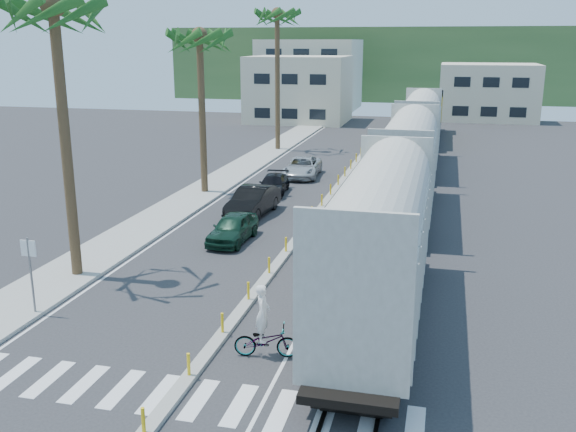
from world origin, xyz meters
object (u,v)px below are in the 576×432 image
object	(u,v)px
street_sign	(30,265)
car_lead	(233,228)
cyclist	(265,334)
car_second	(253,201)

from	to	relation	value
street_sign	car_lead	size ratio (longest dim) A/B	0.71
car_lead	cyclist	size ratio (longest dim) A/B	1.74
car_lead	cyclist	bearing A→B (deg)	-64.62
street_sign	car_second	bearing A→B (deg)	76.46
car_lead	car_second	size ratio (longest dim) A/B	0.82
car_lead	street_sign	bearing A→B (deg)	-110.26
street_sign	car_second	distance (m)	15.92
car_lead	car_second	world-z (taller)	car_second
car_second	car_lead	bearing A→B (deg)	-80.00
street_sign	cyclist	distance (m)	9.27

